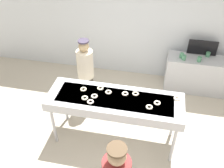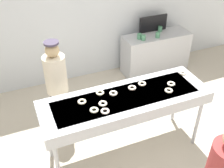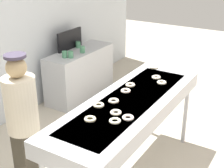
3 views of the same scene
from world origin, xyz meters
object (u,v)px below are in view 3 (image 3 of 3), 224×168
fryer_conveyor (129,107)px  menu_display (70,40)px  sugar_donut_7 (115,121)px  sugar_donut_8 (130,85)px  sugar_donut_4 (128,118)px  paper_cup_1 (82,50)px  sugar_donut_9 (114,101)px  worker_baker (23,120)px  paper_cup_2 (71,54)px  sugar_donut_6 (162,82)px  sugar_donut_3 (156,77)px  paper_cup_0 (78,45)px  sugar_donut_2 (90,119)px  sugar_donut_0 (126,91)px  sugar_donut_5 (154,67)px  prep_counter (80,73)px  sugar_donut_10 (116,112)px  paper_cup_3 (65,54)px  sugar_donut_1 (99,105)px

fryer_conveyor → menu_display: menu_display is taller
sugar_donut_7 → sugar_donut_8: 0.88m
sugar_donut_4 → paper_cup_1: sugar_donut_4 is taller
sugar_donut_8 → menu_display: (1.27, 1.91, -0.02)m
sugar_donut_9 → fryer_conveyor: bearing=-41.2°
menu_display → worker_baker: bearing=-152.1°
paper_cup_2 → sugar_donut_6: bearing=-108.1°
sugar_donut_8 → paper_cup_1: size_ratio=1.03×
sugar_donut_3 → paper_cup_0: (1.02, 1.99, -0.13)m
sugar_donut_4 → paper_cup_0: bearing=46.0°
sugar_donut_2 → paper_cup_2: 2.44m
sugar_donut_0 → paper_cup_0: (1.58, 1.87, -0.13)m
sugar_donut_3 → sugar_donut_5: bearing=29.3°
worker_baker → menu_display: 2.68m
prep_counter → sugar_donut_10: bearing=-135.6°
fryer_conveyor → sugar_donut_9: bearing=138.8°
sugar_donut_0 → menu_display: 2.42m
sugar_donut_4 → sugar_donut_9: bearing=51.8°
sugar_donut_0 → sugar_donut_8: bearing=11.7°
sugar_donut_3 → menu_display: bearing=66.9°
sugar_donut_8 → paper_cup_2: bearing=61.1°
sugar_donut_6 → paper_cup_0: (1.14, 2.12, -0.13)m
paper_cup_1 → paper_cup_2: bearing=179.8°
sugar_donut_10 → paper_cup_2: 2.38m
sugar_donut_3 → sugar_donut_7: size_ratio=1.00×
menu_display → sugar_donut_2: bearing=-137.9°
sugar_donut_3 → sugar_donut_8: bearing=156.9°
sugar_donut_6 → paper_cup_2: (0.61, 1.87, -0.13)m
fryer_conveyor → prep_counter: 2.51m
sugar_donut_7 → paper_cup_1: (2.03, 1.87, -0.13)m
paper_cup_3 → sugar_donut_5: bearing=-94.3°
prep_counter → menu_display: bearing=90.0°
sugar_donut_4 → worker_baker: worker_baker is taller
paper_cup_2 → menu_display: menu_display is taller
sugar_donut_1 → worker_baker: (-0.46, 0.63, -0.14)m
sugar_donut_7 → sugar_donut_10: 0.17m
sugar_donut_5 → paper_cup_3: bearing=85.7°
sugar_donut_2 → sugar_donut_6: (1.18, -0.22, 0.00)m
sugar_donut_4 → prep_counter: bearing=46.2°
fryer_conveyor → sugar_donut_9: 0.21m
sugar_donut_0 → paper_cup_0: size_ratio=1.03×
sugar_donut_5 → worker_baker: worker_baker is taller
sugar_donut_9 → worker_baker: (-0.63, 0.71, -0.14)m
sugar_donut_6 → sugar_donut_5: bearing=34.7°
sugar_donut_10 → sugar_donut_3: bearing=2.3°
sugar_donut_3 → sugar_donut_8: size_ratio=1.00×
prep_counter → sugar_donut_6: bearing=-116.8°
sugar_donut_9 → sugar_donut_10: bearing=-144.2°
sugar_donut_3 → sugar_donut_8: same height
paper_cup_0 → paper_cup_2: bearing=-155.2°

